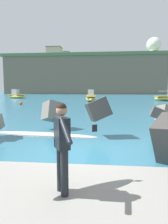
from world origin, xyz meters
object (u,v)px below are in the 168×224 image
surfer_with_board (59,140)px  station_building_west (54,53)px  mooring_buoy_inner (21,103)px  radar_dome (154,46)px  boat_near_right (17,95)px  station_building_central (63,57)px  boat_mid_left (91,97)px

surfer_with_board → station_building_west: size_ratio=0.30×
mooring_buoy_inner → radar_dome: radar_dome is taller
surfer_with_board → radar_dome: size_ratio=0.23×
station_building_west → boat_near_right: bearing=-86.8°
mooring_buoy_inner → station_building_west: 69.74m
surfer_with_board → boat_near_right: (-19.47, 42.24, -0.60)m
radar_dome → station_building_west: (-44.41, -3.34, -2.47)m
boat_near_right → station_building_central: (-1.55, 61.30, 17.75)m
mooring_buoy_inner → radar_dome: (33.05, 69.71, 20.63)m
surfer_with_board → station_building_west: (-22.13, 90.26, 17.11)m
boat_mid_left → mooring_buoy_inner: boat_mid_left is taller
boat_near_right → boat_mid_left: 20.50m
mooring_buoy_inner → radar_dome: size_ratio=0.05×
mooring_buoy_inner → station_building_west: size_ratio=0.07×
boat_near_right → radar_dome: radar_dome is taller
boat_mid_left → station_building_west: size_ratio=0.95×
radar_dome → station_building_west: bearing=-175.7°
boat_near_right → station_building_west: size_ratio=0.77×
surfer_with_board → station_building_west: bearing=103.8°
surfer_with_board → station_building_central: bearing=101.5°
mooring_buoy_inner → station_building_west: (-11.36, 66.37, 18.16)m
boat_near_right → mooring_buoy_inner: boat_near_right is taller
radar_dome → station_building_central: radar_dome is taller
boat_near_right → boat_mid_left: bearing=-29.1°
boat_near_right → mooring_buoy_inner: bearing=-64.6°
surfer_with_board → mooring_buoy_inner: surfer_with_board is taller
surfer_with_board → mooring_buoy_inner: (-10.76, 23.89, -1.06)m
surfer_with_board → boat_mid_left: 32.30m
mooring_buoy_inner → boat_mid_left: bearing=42.3°
boat_mid_left → station_building_central: (-19.46, 71.28, 17.72)m
boat_mid_left → station_building_central: 75.98m
boat_mid_left → surfer_with_board: bearing=-87.2°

